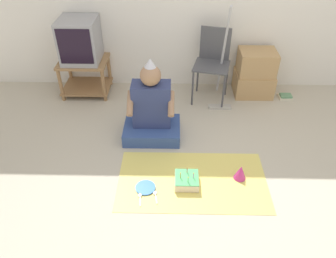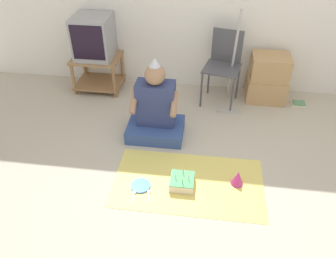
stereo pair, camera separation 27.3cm
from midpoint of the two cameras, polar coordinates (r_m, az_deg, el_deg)
The scene contains 14 objects.
ground_plane at distance 3.04m, azimuth 8.55°, elevation -11.11°, with size 16.00×16.00×0.00m, color #BCB29E.
tv_stand at distance 4.43m, azimuth -10.34°, elevation 10.11°, with size 0.60×0.49×0.46m.
tv at distance 4.26m, azimuth -11.00°, elevation 15.43°, with size 0.45×0.46×0.52m.
folding_chair at distance 4.07m, azimuth 11.64°, elevation 11.36°, with size 0.49×0.47×0.89m.
cardboard_box_stack at distance 4.35m, azimuth 18.69°, elevation 8.27°, with size 0.48×0.40×0.59m.
dust_mop at distance 4.01m, azimuth 12.92°, elevation 8.19°, with size 0.28×0.44×1.25m.
book_pile at distance 4.49m, azimuth 23.43°, elevation 4.02°, with size 0.17×0.15×0.04m.
person_seated at distance 3.48m, azimuth 0.07°, elevation 3.09°, with size 0.61×0.45×0.90m.
party_cloth at distance 3.12m, azimuth 6.09°, elevation -9.28°, with size 1.40×0.78×0.01m.
birthday_cake at distance 3.05m, azimuth 5.07°, elevation -9.22°, with size 0.22×0.22×0.15m.
party_hat_blue at distance 3.13m, azimuth 14.53°, elevation -8.32°, with size 0.12×0.12×0.15m.
paper_plate at distance 3.06m, azimuth -2.23°, elevation -9.91°, with size 0.18×0.18×0.01m.
plastic_spoon_near at distance 3.00m, azimuth -0.67°, elevation -11.18°, with size 0.05×0.14×0.01m.
plastic_spoon_far at distance 3.00m, azimuth -3.33°, elevation -11.33°, with size 0.04×0.15×0.01m.
Camera 2 is at (-0.04, -2.02, 2.26)m, focal length 35.00 mm.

